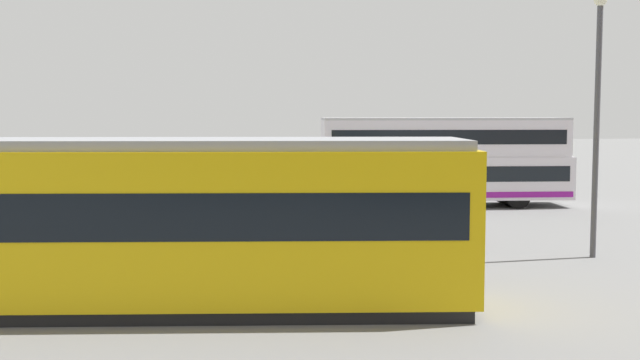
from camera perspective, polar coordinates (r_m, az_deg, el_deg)
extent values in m
plane|color=slate|center=(30.11, 4.91, -2.67)|extent=(160.00, 160.00, 0.00)
cube|color=silver|center=(33.56, 9.05, 0.21)|extent=(10.86, 3.63, 1.79)
cube|color=silver|center=(33.46, 9.08, 3.05)|extent=(10.53, 3.49, 1.53)
cube|color=black|center=(33.54, 9.05, 0.58)|extent=(10.33, 3.59, 0.64)
cube|color=black|center=(33.46, 9.09, 3.18)|extent=(10.00, 3.46, 0.60)
cube|color=#8C198C|center=(33.62, 9.03, -0.89)|extent=(10.65, 3.64, 0.24)
cube|color=#B2B2B7|center=(33.44, 9.10, 4.45)|extent=(10.53, 3.49, 0.10)
cylinder|color=black|center=(33.04, 3.44, -1.11)|extent=(1.26, 2.48, 1.00)
cylinder|color=black|center=(34.40, 13.79, -1.01)|extent=(1.26, 2.48, 1.00)
cube|color=#E5B70C|center=(16.29, -16.27, -3.12)|extent=(15.47, 4.99, 3.02)
cube|color=black|center=(16.25, -16.29, -2.06)|extent=(14.87, 4.93, 0.90)
cube|color=gray|center=(16.15, -16.41, 2.56)|extent=(15.13, 4.74, 0.20)
cube|color=black|center=(16.60, -16.13, -8.72)|extent=(15.15, 4.82, 0.25)
cylinder|color=black|center=(23.63, 3.79, -3.82)|extent=(0.14, 0.14, 0.79)
cylinder|color=black|center=(23.77, 3.39, -3.76)|extent=(0.14, 0.14, 0.79)
cylinder|color=black|center=(23.60, 3.60, -2.12)|extent=(0.44, 0.44, 0.61)
sphere|color=beige|center=(23.56, 3.60, -1.13)|extent=(0.21, 0.21, 0.21)
cylinder|color=#4C3F2D|center=(24.40, 10.68, -3.62)|extent=(0.14, 0.14, 0.77)
cylinder|color=#4C3F2D|center=(24.45, 10.18, -3.60)|extent=(0.14, 0.14, 0.77)
cylinder|color=maroon|center=(24.33, 10.45, -2.01)|extent=(0.44, 0.44, 0.60)
sphere|color=tan|center=(24.29, 10.47, -1.07)|extent=(0.21, 0.21, 0.21)
cube|color=gray|center=(24.18, -5.41, -2.05)|extent=(7.28, 0.94, 0.06)
cube|color=gray|center=(24.25, -5.40, -3.22)|extent=(7.28, 0.94, 0.06)
cylinder|color=gray|center=(24.41, 3.24, -3.21)|extent=(0.07, 0.07, 1.05)
cylinder|color=gray|center=(24.25, -5.40, -3.28)|extent=(0.07, 0.07, 1.05)
cylinder|color=gray|center=(24.64, -13.96, -3.28)|extent=(0.07, 0.07, 1.05)
cylinder|color=slate|center=(23.47, -16.34, -2.01)|extent=(0.10, 0.10, 2.46)
cube|color=#1999D8|center=(23.34, -16.38, 0.06)|extent=(0.98, 0.28, 0.55)
cylinder|color=#4C4C51|center=(22.55, 19.63, 3.26)|extent=(0.16, 0.16, 6.88)
sphere|color=#F2EFCC|center=(22.74, 19.90, 12.34)|extent=(0.36, 0.36, 0.36)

